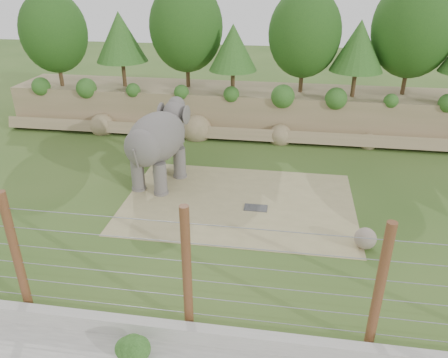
# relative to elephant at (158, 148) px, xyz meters

# --- Properties ---
(ground) EXTENTS (90.00, 90.00, 0.00)m
(ground) POSITION_rel_elephant_xyz_m (3.46, -4.33, -1.80)
(ground) COLOR #32561D
(ground) RESTS_ON ground
(back_embankment) EXTENTS (30.00, 5.52, 8.77)m
(back_embankment) POSITION_rel_elephant_xyz_m (4.05, 8.35, 2.16)
(back_embankment) COLOR olive
(back_embankment) RESTS_ON ground
(dirt_patch) EXTENTS (10.00, 7.00, 0.02)m
(dirt_patch) POSITION_rel_elephant_xyz_m (3.96, -1.33, -1.79)
(dirt_patch) COLOR #9A8E60
(dirt_patch) RESTS_ON ground
(drain_grate) EXTENTS (1.00, 0.60, 0.03)m
(drain_grate) POSITION_rel_elephant_xyz_m (4.75, -1.74, -1.77)
(drain_grate) COLOR #262628
(drain_grate) RESTS_ON dirt_patch
(elephant) EXTENTS (2.85, 4.77, 3.61)m
(elephant) POSITION_rel_elephant_xyz_m (0.00, 0.00, 0.00)
(elephant) COLOR #645E5A
(elephant) RESTS_ON ground
(stone_ball) EXTENTS (0.80, 0.80, 0.80)m
(stone_ball) POSITION_rel_elephant_xyz_m (8.96, -4.03, -1.38)
(stone_ball) COLOR gray
(stone_ball) RESTS_ON dirt_patch
(retaining_wall) EXTENTS (26.00, 0.35, 0.50)m
(retaining_wall) POSITION_rel_elephant_xyz_m (3.46, -9.33, -1.55)
(retaining_wall) COLOR #A09C95
(retaining_wall) RESTS_ON ground
(barrier_fence) EXTENTS (20.26, 0.26, 4.00)m
(barrier_fence) POSITION_rel_elephant_xyz_m (3.46, -8.83, 0.20)
(barrier_fence) COLOR #592916
(barrier_fence) RESTS_ON ground
(walkway_shrub) EXTENTS (0.74, 0.74, 0.74)m
(walkway_shrub) POSITION_rel_elephant_xyz_m (2.23, -10.13, -1.42)
(walkway_shrub) COLOR #27531B
(walkway_shrub) RESTS_ON walkway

